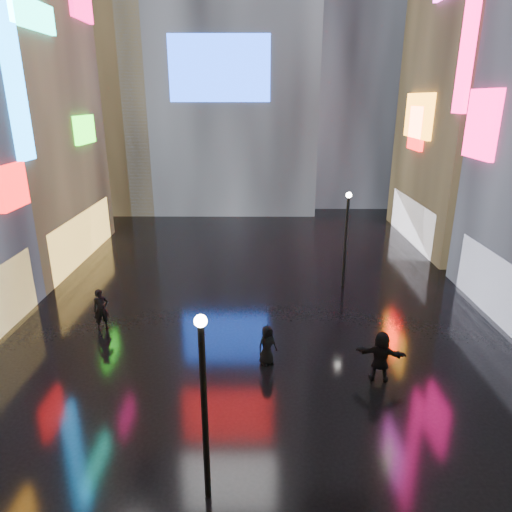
{
  "coord_description": "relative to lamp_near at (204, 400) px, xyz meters",
  "views": [
    {
      "loc": [
        0.07,
        -1.75,
        9.76
      ],
      "look_at": [
        0.0,
        12.0,
        5.0
      ],
      "focal_mm": 32.0,
      "sensor_mm": 36.0,
      "label": 1
    }
  ],
  "objects": [
    {
      "name": "pedestrian_4",
      "position": [
        1.64,
        6.28,
        -2.15
      ],
      "size": [
        0.93,
        0.82,
        1.59
      ],
      "primitive_type": "imported",
      "rotation": [
        0.0,
        0.0,
        0.51
      ],
      "color": "black",
      "rests_on": "ground"
    },
    {
      "name": "lamp_near",
      "position": [
        0.0,
        0.0,
        0.0
      ],
      "size": [
        0.3,
        0.3,
        5.2
      ],
      "color": "black",
      "rests_on": "ground"
    },
    {
      "name": "pedestrian_5",
      "position": [
        5.71,
        5.21,
        -1.98
      ],
      "size": [
        1.87,
        0.97,
        1.93
      ],
      "primitive_type": "imported",
      "rotation": [
        0.0,
        0.0,
        2.9
      ],
      "color": "black",
      "rests_on": "ground"
    },
    {
      "name": "tower_flank_left",
      "position": [
        -12.78,
        34.6,
        10.06
      ],
      "size": [
        10.0,
        10.0,
        26.0
      ],
      "primitive_type": "cube",
      "color": "black",
      "rests_on": "ground"
    },
    {
      "name": "pedestrian_6",
      "position": [
        -5.66,
        9.08,
        -2.01
      ],
      "size": [
        0.82,
        0.74,
        1.87
      ],
      "primitive_type": "imported",
      "rotation": [
        0.0,
        0.0,
        0.55
      ],
      "color": "black",
      "rests_on": "ground"
    },
    {
      "name": "building_right_far",
      "position": [
        17.2,
        22.6,
        11.03
      ],
      "size": [
        10.28,
        12.0,
        28.0
      ],
      "color": "black",
      "rests_on": "ground"
    },
    {
      "name": "umbrella_2",
      "position": [
        1.64,
        6.28,
        -0.94
      ],
      "size": [
        1.24,
        1.23,
        0.82
      ],
      "primitive_type": "imported",
      "rotation": [
        0.0,
        0.0,
        4.16
      ],
      "color": "black",
      "rests_on": "pedestrian_4"
    },
    {
      "name": "ground",
      "position": [
        1.22,
        12.6,
        -2.94
      ],
      "size": [
        140.0,
        140.0,
        0.0
      ],
      "primitive_type": "plane",
      "color": "black",
      "rests_on": "ground"
    },
    {
      "name": "lamp_far",
      "position": [
        5.97,
        14.11,
        0.0
      ],
      "size": [
        0.3,
        0.3,
        5.2
      ],
      "color": "black",
      "rests_on": "ground"
    },
    {
      "name": "tower_flank_right",
      "position": [
        10.22,
        38.6,
        14.06
      ],
      "size": [
        12.0,
        12.0,
        34.0
      ],
      "primitive_type": "cube",
      "color": "black",
      "rests_on": "ground"
    }
  ]
}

